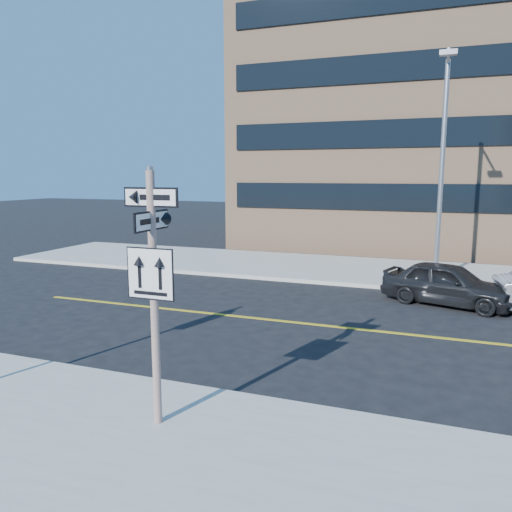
% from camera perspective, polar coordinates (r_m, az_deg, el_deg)
% --- Properties ---
extents(ground, '(120.00, 120.00, 0.00)m').
position_cam_1_polar(ground, '(10.67, -3.87, -13.24)').
color(ground, black).
rests_on(ground, ground).
extents(sign_pole, '(0.92, 0.92, 4.06)m').
position_cam_1_polar(sign_pole, '(7.81, -11.67, -3.09)').
color(sign_pole, beige).
rests_on(sign_pole, near_sidewalk).
extents(parked_car_a, '(2.73, 4.31, 1.37)m').
position_cam_1_polar(parked_car_a, '(16.86, 21.07, -2.97)').
color(parked_car_a, black).
rests_on(parked_car_a, ground).
extents(streetlight_a, '(0.55, 2.25, 8.00)m').
position_cam_1_polar(streetlight_a, '(19.73, 20.54, 10.68)').
color(streetlight_a, gray).
rests_on(streetlight_a, far_sidewalk).
extents(building_brick, '(18.00, 18.00, 18.00)m').
position_cam_1_polar(building_brick, '(34.38, 17.54, 17.12)').
color(building_brick, tan).
rests_on(building_brick, ground).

